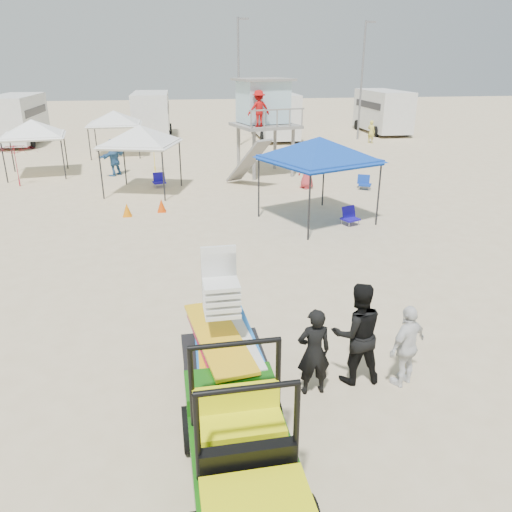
{
  "coord_description": "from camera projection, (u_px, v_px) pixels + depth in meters",
  "views": [
    {
      "loc": [
        -1.1,
        -7.51,
        5.5
      ],
      "look_at": [
        0.5,
        3.0,
        1.3
      ],
      "focal_mm": 35.0,
      "sensor_mm": 36.0,
      "label": 1
    }
  ],
  "objects": [
    {
      "name": "ground",
      "position": [
        254.0,
        383.0,
        9.08
      ],
      "size": [
        140.0,
        140.0,
        0.0
      ],
      "primitive_type": "plane",
      "color": "beige",
      "rests_on": "ground"
    },
    {
      "name": "man_left",
      "position": [
        314.0,
        352.0,
        8.56
      ],
      "size": [
        0.61,
        0.42,
        1.64
      ],
      "primitive_type": "imported",
      "rotation": [
        0.0,
        0.0,
        3.18
      ],
      "color": "black",
      "rests_on": "ground"
    },
    {
      "name": "rv_mid_right",
      "position": [
        274.0,
        113.0,
        36.84
      ],
      "size": [
        2.64,
        7.0,
        3.25
      ],
      "color": "silver",
      "rests_on": "ground"
    },
    {
      "name": "light_pole_right",
      "position": [
        362.0,
        82.0,
        35.5
      ],
      "size": [
        0.14,
        0.14,
        8.0
      ],
      "primitive_type": "cylinder",
      "color": "slate",
      "rests_on": "ground"
    },
    {
      "name": "beach_chair_b",
      "position": [
        349.0,
        216.0,
        17.76
      ],
      "size": [
        0.69,
        0.76,
        0.64
      ],
      "color": "#180D95",
      "rests_on": "ground"
    },
    {
      "name": "canopy_blue",
      "position": [
        319.0,
        141.0,
        17.21
      ],
      "size": [
        4.2,
        4.2,
        3.43
      ],
      "color": "black",
      "rests_on": "ground"
    },
    {
      "name": "rv_far_right",
      "position": [
        383.0,
        110.0,
        39.48
      ],
      "size": [
        2.64,
        6.6,
        3.25
      ],
      "color": "silver",
      "rests_on": "ground"
    },
    {
      "name": "cone_far",
      "position": [
        161.0,
        205.0,
        19.24
      ],
      "size": [
        0.34,
        0.34,
        0.5
      ],
      "primitive_type": "cone",
      "color": "#DE4407",
      "rests_on": "ground"
    },
    {
      "name": "distant_beachgoers",
      "position": [
        201.0,
        156.0,
        25.57
      ],
      "size": [
        17.7,
        13.11,
        1.85
      ],
      "color": "#33659A",
      "rests_on": "ground"
    },
    {
      "name": "umbrella_b",
      "position": [
        154.0,
        154.0,
        25.82
      ],
      "size": [
        2.71,
        2.73,
        1.85
      ],
      "primitive_type": "imported",
      "rotation": [
        0.0,
        0.0,
        0.45
      ],
      "color": "yellow",
      "rests_on": "ground"
    },
    {
      "name": "utility_cart",
      "position": [
        240.0,
        438.0,
        6.43
      ],
      "size": [
        1.47,
        2.73,
        2.04
      ],
      "color": "#13550D",
      "rests_on": "ground"
    },
    {
      "name": "light_pole_left",
      "position": [
        239.0,
        84.0,
        32.86
      ],
      "size": [
        0.14,
        0.14,
        8.0
      ],
      "primitive_type": "cylinder",
      "color": "slate",
      "rests_on": "ground"
    },
    {
      "name": "umbrella_a",
      "position": [
        17.0,
        165.0,
        22.81
      ],
      "size": [
        2.65,
        2.68,
        1.97
      ],
      "primitive_type": "imported",
      "rotation": [
        0.0,
        0.0,
        0.27
      ],
      "color": "#AB1226",
      "rests_on": "ground"
    },
    {
      "name": "man_mid",
      "position": [
        357.0,
        333.0,
        8.86
      ],
      "size": [
        0.95,
        0.75,
        1.93
      ],
      "primitive_type": "imported",
      "rotation": [
        0.0,
        0.0,
        3.13
      ],
      "color": "black",
      "rests_on": "ground"
    },
    {
      "name": "beach_chair_c",
      "position": [
        364.0,
        182.0,
        22.62
      ],
      "size": [
        0.71,
        0.78,
        0.64
      ],
      "color": "#0E3297",
      "rests_on": "ground"
    },
    {
      "name": "rv_far_left",
      "position": [
        18.0,
        117.0,
        34.32
      ],
      "size": [
        2.64,
        6.8,
        3.25
      ],
      "color": "silver",
      "rests_on": "ground"
    },
    {
      "name": "canopy_white_c",
      "position": [
        114.0,
        113.0,
        29.87
      ],
      "size": [
        3.02,
        3.02,
        3.06
      ],
      "color": "black",
      "rests_on": "ground"
    },
    {
      "name": "surf_trailer",
      "position": [
        224.0,
        342.0,
        8.57
      ],
      "size": [
        1.52,
        2.7,
        2.36
      ],
      "color": "black",
      "rests_on": "ground"
    },
    {
      "name": "beach_chair_a",
      "position": [
        159.0,
        180.0,
        23.06
      ],
      "size": [
        0.65,
        0.71,
        0.64
      ],
      "color": "#170EA1",
      "rests_on": "ground"
    },
    {
      "name": "lifeguard_tower",
      "position": [
        263.0,
        105.0,
        24.54
      ],
      "size": [
        3.46,
        3.46,
        4.55
      ],
      "color": "gray",
      "rests_on": "ground"
    },
    {
      "name": "canopy_white_a",
      "position": [
        139.0,
        128.0,
        21.19
      ],
      "size": [
        3.48,
        3.48,
        3.32
      ],
      "color": "black",
      "rests_on": "ground"
    },
    {
      "name": "rv_mid_left",
      "position": [
        152.0,
        113.0,
        36.96
      ],
      "size": [
        2.65,
        6.5,
        3.25
      ],
      "color": "silver",
      "rests_on": "ground"
    },
    {
      "name": "man_right",
      "position": [
        407.0,
        346.0,
        8.82
      ],
      "size": [
        0.98,
        0.79,
        1.56
      ],
      "primitive_type": "imported",
      "rotation": [
        0.0,
        0.0,
        3.67
      ],
      "color": "white",
      "rests_on": "ground"
    },
    {
      "name": "canopy_white_b",
      "position": [
        31.0,
        122.0,
        24.46
      ],
      "size": [
        3.18,
        3.18,
        3.17
      ],
      "color": "black",
      "rests_on": "ground"
    },
    {
      "name": "cone_near",
      "position": [
        127.0,
        210.0,
        18.69
      ],
      "size": [
        0.34,
        0.34,
        0.5
      ],
      "primitive_type": "cone",
      "color": "orange",
      "rests_on": "ground"
    }
  ]
}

